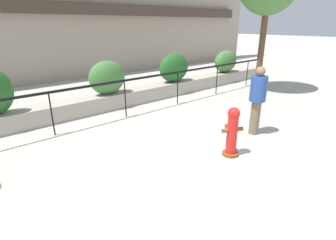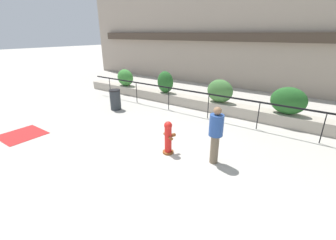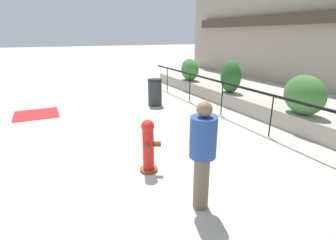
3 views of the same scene
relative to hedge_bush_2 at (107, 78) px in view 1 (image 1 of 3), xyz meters
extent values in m
plane|color=#B2ADA3|center=(-0.04, -6.00, -1.04)|extent=(120.00, 120.00, 0.00)
cube|color=#3F3328|center=(-0.04, 5.32, 2.32)|extent=(27.00, 0.36, 0.56)
cube|color=#ADA393|center=(-0.04, 0.00, -0.79)|extent=(18.00, 0.70, 0.50)
cube|color=black|center=(-0.04, -1.10, 0.08)|extent=(15.00, 0.05, 0.06)
cylinder|color=black|center=(-2.18, -1.10, -0.47)|extent=(0.04, 0.04, 1.15)
cylinder|color=black|center=(-0.04, -1.10, -0.47)|extent=(0.04, 0.04, 1.15)
cylinder|color=black|center=(2.10, -1.10, -0.47)|extent=(0.04, 0.04, 1.15)
cylinder|color=black|center=(4.25, -1.10, -0.47)|extent=(0.04, 0.04, 1.15)
cylinder|color=black|center=(6.39, -1.10, -0.47)|extent=(0.04, 0.04, 1.15)
ellipsoid|color=#427538|center=(0.00, 0.00, 0.00)|extent=(1.25, 0.70, 1.09)
ellipsoid|color=#235B23|center=(2.93, 0.00, 0.01)|extent=(1.37, 0.70, 1.11)
ellipsoid|color=#427538|center=(6.21, 0.00, -0.04)|extent=(1.36, 0.70, 1.01)
cylinder|color=brown|center=(0.32, -4.70, -1.01)|extent=(0.47, 0.47, 0.06)
cylinder|color=red|center=(0.32, -4.70, -0.56)|extent=(0.29, 0.29, 0.85)
sphere|color=red|center=(0.32, -4.70, -0.09)|extent=(0.25, 0.25, 0.25)
cylinder|color=brown|center=(0.40, -4.54, -0.46)|extent=(0.16, 0.17, 0.11)
cylinder|color=brown|center=(0.48, -4.77, -0.46)|extent=(0.15, 0.13, 0.09)
cylinder|color=brown|center=(0.16, -4.63, -0.46)|extent=(0.15, 0.13, 0.09)
cylinder|color=brown|center=(5.84, -1.97, 0.56)|extent=(0.24, 0.24, 3.21)
cylinder|color=brown|center=(1.74, -4.37, -0.60)|extent=(0.31, 0.31, 0.88)
cylinder|color=#26478C|center=(1.74, -4.37, 0.15)|extent=(0.52, 0.52, 0.62)
sphere|color=#8C6647|center=(1.74, -4.37, 0.57)|extent=(0.23, 0.23, 0.23)
camera|label=1|loc=(-4.04, -7.65, 1.65)|focal=28.00mm
camera|label=2|loc=(3.98, -9.88, 2.55)|focal=24.00mm
camera|label=3|loc=(4.73, -6.36, 1.58)|focal=28.00mm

